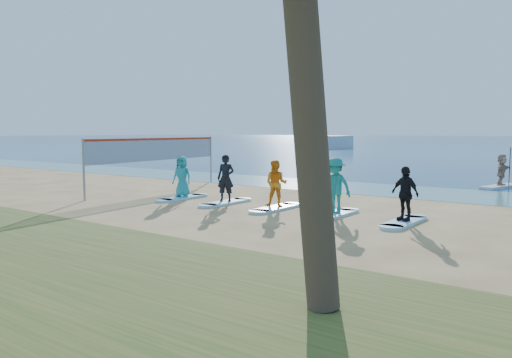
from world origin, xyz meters
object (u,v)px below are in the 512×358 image
Objects in this scene: boat_offshore_a at (335,148)px; student_4 at (405,194)px; student_3 at (335,186)px; paddleboarder at (502,170)px; surfboard_2 at (276,208)px; student_2 at (276,184)px; surfboard_4 at (404,222)px; surfboard_3 at (335,214)px; volleyball_net at (157,150)px; paddleboard at (501,186)px; surfboard_0 at (182,198)px; surfboard_1 at (226,203)px; student_0 at (182,176)px; student_1 at (226,178)px.

student_4 is (32.63, -58.65, 0.92)m from boat_offshore_a.
boat_offshore_a is at bearing 123.13° from student_3.
paddleboarder is 0.70× the size of surfboard_2.
surfboard_4 is at bearing -21.26° from student_2.
surfboard_3 is at bearing 0.00° from surfboard_2.
volleyball_net is 4.10× the size of surfboard_2.
paddleboarder reaches higher than surfboard_3.
paddleboard reaches higher than surfboard_0.
surfboard_2 is at bearing 0.00° from surfboard_1.
student_0 is 4.68m from student_2.
boat_offshore_a reaches higher than surfboard_2.
student_2 is 0.76× the size of surfboard_3.
student_1 is 0.82× the size of surfboard_4.
student_1 is at bearing -58.24° from boat_offshore_a.
student_3 is (7.02, 0.00, 0.08)m from student_0.
student_3 is at bearing 0.00° from surfboard_0.
surfboard_3 is (7.02, 0.00, -0.88)m from student_0.
student_3 is at bearing 173.54° from paddleboarder.
student_4 reaches higher than surfboard_1.
student_2 is at bearing 0.00° from surfboard_2.
student_0 is 9.40m from surfboard_4.
student_3 is at bearing -21.26° from student_2.
surfboard_1 and surfboard_3 have the same top height.
student_4 is at bearing -21.26° from student_2.
student_1 is (5.69, -1.75, -0.91)m from volleyball_net.
student_1 reaches higher than paddleboarder.
surfboard_1 is at bearing 158.74° from student_2.
student_0 is 1.02× the size of student_4.
surfboard_4 is (4.68, 0.00, 0.00)m from surfboard_2.
volleyball_net is 10.68m from surfboard_3.
volleyball_net is 5.84× the size of paddleboarder.
paddleboarder is 12.75m from surfboard_3.
surfboard_2 is at bearing 0.00° from student_2.
surfboard_0 and surfboard_3 have the same top height.
paddleboarder is 0.84× the size of student_3.
volleyball_net is 4.10× the size of surfboard_3.
student_1 is 0.99× the size of student_3.
student_0 is (-9.81, -12.41, 0.04)m from paddleboarder.
surfboard_2 is 1.00× the size of surfboard_3.
surfboard_1 is 1.20× the size of student_3.
boat_offshore_a is at bearing 113.59° from surfboard_1.
paddleboard is 1.66× the size of student_1.
student_2 is 0.76× the size of surfboard_4.
paddleboard is 1.36× the size of surfboard_1.
boat_offshore_a is 3.15× the size of surfboard_1.
volleyball_net is 5.37× the size of student_0.
paddleboarder is at bearing 37.93° from student_0.
surfboard_2 is (-5.14, -12.41, -0.01)m from paddleboard.
volleyball_net is 5.39× the size of student_2.
surfboard_0 is (3.36, -1.75, -1.86)m from volleyball_net.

